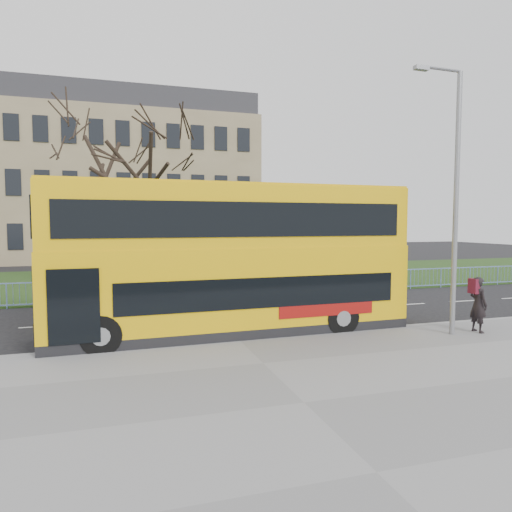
% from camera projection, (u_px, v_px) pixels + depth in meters
% --- Properties ---
extents(ground, '(120.00, 120.00, 0.00)m').
position_uv_depth(ground, '(226.00, 331.00, 15.40)').
color(ground, black).
rests_on(ground, ground).
extents(pavement, '(80.00, 10.50, 0.12)m').
position_uv_depth(pavement, '(304.00, 405.00, 8.96)').
color(pavement, slate).
rests_on(pavement, ground).
extents(kerb, '(80.00, 0.20, 0.14)m').
position_uv_depth(kerb, '(237.00, 340.00, 13.92)').
color(kerb, gray).
rests_on(kerb, ground).
extents(grass_verge, '(80.00, 15.40, 0.08)m').
position_uv_depth(grass_verge, '(175.00, 279.00, 29.04)').
color(grass_verge, '#1E3312').
rests_on(grass_verge, ground).
extents(guard_railing, '(40.00, 0.12, 1.10)m').
position_uv_depth(guard_railing, '(194.00, 288.00, 21.66)').
color(guard_railing, '#7392CC').
rests_on(guard_railing, ground).
extents(bare_tree, '(7.40, 7.40, 10.57)m').
position_uv_depth(bare_tree, '(125.00, 190.00, 23.68)').
color(bare_tree, black).
rests_on(bare_tree, grass_verge).
extents(civic_building, '(30.00, 15.00, 14.00)m').
position_uv_depth(civic_building, '(101.00, 190.00, 46.83)').
color(civic_building, '#7F6E51').
rests_on(civic_building, ground).
extents(yellow_bus, '(11.50, 3.00, 4.79)m').
position_uv_depth(yellow_bus, '(233.00, 256.00, 14.76)').
color(yellow_bus, '#EBB609').
rests_on(yellow_bus, ground).
extents(pedestrian, '(0.45, 0.67, 1.80)m').
position_uv_depth(pedestrian, '(478.00, 304.00, 14.67)').
color(pedestrian, black).
rests_on(pedestrian, pavement).
extents(street_lamp, '(1.73, 0.22, 8.18)m').
position_uv_depth(street_lamp, '(454.00, 192.00, 14.11)').
color(street_lamp, gray).
rests_on(street_lamp, pavement).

